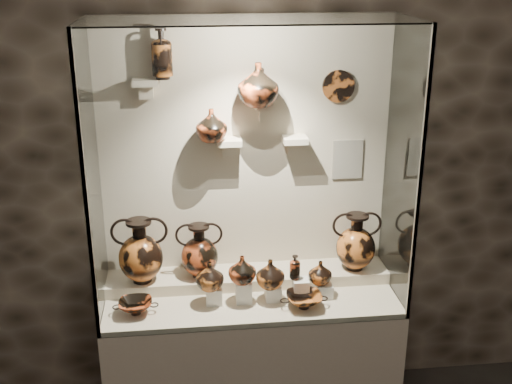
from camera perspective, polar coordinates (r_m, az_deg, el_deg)
wall_back at (r=3.77m, az=-0.97°, el=3.41°), size 5.00×0.02×3.20m
plinth at (r=4.01m, az=-0.40°, el=-14.59°), size 1.70×0.60×0.80m
front_tier at (r=3.79m, az=-0.41°, el=-9.44°), size 1.68×0.58×0.03m
rear_tier at (r=3.93m, az=-0.69°, el=-7.74°), size 1.70×0.25×0.10m
back_panel at (r=3.77m, az=-0.96°, el=3.39°), size 1.70×0.03×1.60m
glass_front at (r=3.19m, az=0.13°, el=0.21°), size 1.70×0.01×1.60m
glass_left at (r=3.49m, az=-14.40°, el=1.32°), size 0.01×0.60×1.60m
glass_right at (r=3.65m, az=12.88°, el=2.31°), size 0.01×0.60×1.60m
glass_top at (r=3.31m, az=-0.48°, el=15.08°), size 1.70×0.60×0.01m
frame_post_left at (r=3.22m, az=-14.92°, el=-0.35°), size 0.02×0.02×1.60m
frame_post_right at (r=3.39m, az=14.34°, el=0.80°), size 0.02×0.02×1.60m
pedestal_a at (r=3.70m, az=-3.76°, el=-9.13°), size 0.09×0.09×0.10m
pedestal_b at (r=3.71m, az=-1.11°, el=-8.79°), size 0.09×0.09×0.13m
pedestal_c at (r=3.73m, az=1.52°, el=-8.92°), size 0.09×0.09×0.09m
pedestal_d at (r=3.75m, az=3.97°, el=-8.56°), size 0.09×0.09×0.12m
pedestal_e at (r=3.78m, az=6.08°, el=-8.68°), size 0.09×0.09×0.08m
bracket_ul at (r=3.58m, az=-9.81°, el=9.60°), size 0.14×0.12×0.04m
bracket_ca at (r=3.66m, az=-2.41°, el=4.49°), size 0.14×0.12×0.04m
bracket_cb at (r=3.63m, az=0.72°, el=7.63°), size 0.10×0.12×0.04m
bracket_cc at (r=3.71m, az=3.47°, el=4.67°), size 0.14×0.12×0.04m
amphora_left at (r=3.78m, az=-10.23°, el=-5.16°), size 0.38×0.38×0.39m
amphora_mid at (r=3.80m, az=-5.05°, el=-5.21°), size 0.27×0.27×0.33m
amphora_right at (r=3.91m, az=8.87°, el=-4.38°), size 0.35×0.35×0.36m
jug_a at (r=3.63m, az=-4.13°, el=-7.43°), size 0.21×0.21×0.17m
jug_b at (r=3.62m, az=-1.24°, el=-6.89°), size 0.16×0.16×0.16m
jug_c at (r=3.65m, az=1.27°, el=-7.26°), size 0.20×0.20×0.17m
jug_e at (r=3.74m, az=5.72°, el=-7.11°), size 0.16×0.16×0.14m
lekythos_small at (r=3.69m, az=3.47°, el=-6.55°), size 0.09×0.09×0.17m
kylix_left at (r=3.66m, az=-10.66°, el=-9.90°), size 0.25×0.21×0.10m
kylix_right at (r=3.66m, az=4.28°, el=-9.49°), size 0.26×0.22×0.10m
lekythos_tall at (r=3.54m, az=-8.39°, el=12.35°), size 0.15×0.15×0.31m
ovoid_vase_a at (r=3.59m, az=-3.98°, el=5.95°), size 0.18×0.18×0.18m
ovoid_vase_b at (r=3.54m, az=0.19°, el=9.54°), size 0.26×0.26×0.24m
wall_plate at (r=3.74m, az=7.33°, el=9.31°), size 0.19×0.02×0.19m
info_placard at (r=3.87m, az=8.14°, el=2.90°), size 0.18×0.01×0.24m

